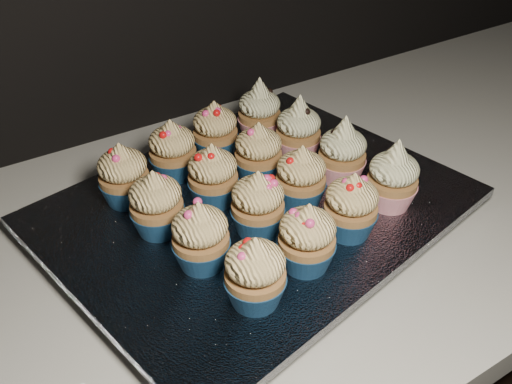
% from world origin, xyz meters
% --- Properties ---
extents(worktop, '(2.44, 0.64, 0.04)m').
position_xyz_m(worktop, '(0.00, 1.70, 0.88)').
color(worktop, beige).
rests_on(worktop, cabinet).
extents(baking_tray, '(0.51, 0.43, 0.02)m').
position_xyz_m(baking_tray, '(0.14, 1.69, 0.91)').
color(baking_tray, black).
rests_on(baking_tray, worktop).
extents(foil_lining, '(0.56, 0.47, 0.01)m').
position_xyz_m(foil_lining, '(0.14, 1.69, 0.93)').
color(foil_lining, silver).
rests_on(foil_lining, baking_tray).
extents(cupcake_0, '(0.06, 0.06, 0.08)m').
position_xyz_m(cupcake_0, '(0.05, 1.55, 0.97)').
color(cupcake_0, navy).
rests_on(cupcake_0, foil_lining).
extents(cupcake_1, '(0.06, 0.06, 0.08)m').
position_xyz_m(cupcake_1, '(0.13, 1.57, 0.97)').
color(cupcake_1, navy).
rests_on(cupcake_1, foil_lining).
extents(cupcake_2, '(0.06, 0.06, 0.08)m').
position_xyz_m(cupcake_2, '(0.20, 1.58, 0.97)').
color(cupcake_2, navy).
rests_on(cupcake_2, foil_lining).
extents(cupcake_3, '(0.06, 0.06, 0.10)m').
position_xyz_m(cupcake_3, '(0.28, 1.60, 0.97)').
color(cupcake_3, red).
rests_on(cupcake_3, foil_lining).
extents(cupcake_4, '(0.06, 0.06, 0.08)m').
position_xyz_m(cupcake_4, '(0.03, 1.63, 0.97)').
color(cupcake_4, navy).
rests_on(cupcake_4, foil_lining).
extents(cupcake_5, '(0.06, 0.06, 0.08)m').
position_xyz_m(cupcake_5, '(0.12, 1.64, 0.97)').
color(cupcake_5, navy).
rests_on(cupcake_5, foil_lining).
extents(cupcake_6, '(0.06, 0.06, 0.08)m').
position_xyz_m(cupcake_6, '(0.19, 1.66, 0.97)').
color(cupcake_6, navy).
rests_on(cupcake_6, foil_lining).
extents(cupcake_7, '(0.06, 0.06, 0.10)m').
position_xyz_m(cupcake_7, '(0.26, 1.68, 0.97)').
color(cupcake_7, red).
rests_on(cupcake_7, foil_lining).
extents(cupcake_8, '(0.06, 0.06, 0.08)m').
position_xyz_m(cupcake_8, '(0.02, 1.71, 0.97)').
color(cupcake_8, navy).
rests_on(cupcake_8, foil_lining).
extents(cupcake_9, '(0.06, 0.06, 0.08)m').
position_xyz_m(cupcake_9, '(0.10, 1.72, 0.97)').
color(cupcake_9, navy).
rests_on(cupcake_9, foil_lining).
extents(cupcake_10, '(0.06, 0.06, 0.08)m').
position_xyz_m(cupcake_10, '(0.17, 1.73, 0.97)').
color(cupcake_10, navy).
rests_on(cupcake_10, foil_lining).
extents(cupcake_11, '(0.06, 0.06, 0.10)m').
position_xyz_m(cupcake_11, '(0.25, 1.75, 0.97)').
color(cupcake_11, red).
rests_on(cupcake_11, foil_lining).
extents(cupcake_12, '(0.06, 0.06, 0.08)m').
position_xyz_m(cupcake_12, '(0.01, 1.78, 0.97)').
color(cupcake_12, navy).
rests_on(cupcake_12, foil_lining).
extents(cupcake_13, '(0.06, 0.06, 0.08)m').
position_xyz_m(cupcake_13, '(0.08, 1.80, 0.97)').
color(cupcake_13, navy).
rests_on(cupcake_13, foil_lining).
extents(cupcake_14, '(0.06, 0.06, 0.08)m').
position_xyz_m(cupcake_14, '(0.15, 1.81, 0.97)').
color(cupcake_14, navy).
rests_on(cupcake_14, foil_lining).
extents(cupcake_15, '(0.06, 0.06, 0.10)m').
position_xyz_m(cupcake_15, '(0.23, 1.83, 0.97)').
color(cupcake_15, red).
rests_on(cupcake_15, foil_lining).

